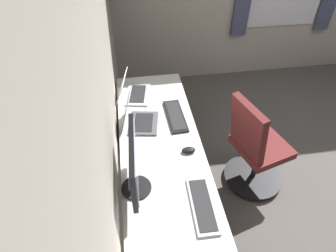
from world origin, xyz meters
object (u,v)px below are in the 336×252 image
object	(u,v)px
drawer_pedestal	(155,153)
keyboard_main	(175,116)
monitor_primary	(134,164)
keyboard_spare	(203,205)
laptop_left	(132,91)
laptop_leftmost	(137,119)
mouse_main	(189,150)
office_chair	(255,149)

from	to	relation	value
drawer_pedestal	keyboard_main	bearing A→B (deg)	-80.63
monitor_primary	keyboard_spare	distance (m)	0.51
laptop_left	keyboard_main	xyz separation A→B (m)	(-0.37, -0.35, -0.04)
keyboard_spare	keyboard_main	bearing A→B (deg)	1.42
keyboard_main	laptop_leftmost	bearing A→B (deg)	96.78
monitor_primary	drawer_pedestal	bearing A→B (deg)	-15.74
drawer_pedestal	keyboard_spare	xyz separation A→B (m)	(-0.85, -0.22, 0.39)
drawer_pedestal	laptop_leftmost	size ratio (longest dim) A/B	2.08
keyboard_spare	mouse_main	size ratio (longest dim) A/B	4.08
office_chair	keyboard_main	bearing A→B (deg)	71.56
monitor_primary	keyboard_spare	bearing A→B (deg)	-116.36
keyboard_main	laptop_left	bearing A→B (deg)	43.16
keyboard_main	keyboard_spare	xyz separation A→B (m)	(-0.89, -0.02, 0.00)
office_chair	keyboard_spare	bearing A→B (deg)	135.10
monitor_primary	keyboard_main	world-z (taller)	monitor_primary
monitor_primary	laptop_left	distance (m)	1.08
laptop_leftmost	mouse_main	distance (m)	0.52
office_chair	monitor_primary	bearing A→B (deg)	113.57
drawer_pedestal	laptop_left	distance (m)	0.61
drawer_pedestal	laptop_left	bearing A→B (deg)	20.91
drawer_pedestal	keyboard_main	distance (m)	0.44
keyboard_main	office_chair	bearing A→B (deg)	-108.44
office_chair	laptop_leftmost	bearing A→B (deg)	79.50
laptop_left	office_chair	xyz separation A→B (m)	(-0.60, -1.03, -0.32)
laptop_leftmost	laptop_left	world-z (taller)	laptop_leftmost
laptop_leftmost	keyboard_spare	distance (m)	0.92
laptop_left	keyboard_main	distance (m)	0.51
keyboard_main	mouse_main	xyz separation A→B (m)	(-0.42, -0.03, 0.01)
keyboard_main	office_chair	distance (m)	0.77
keyboard_spare	laptop_leftmost	bearing A→B (deg)	22.60
laptop_leftmost	office_chair	distance (m)	1.08
laptop_left	laptop_leftmost	bearing A→B (deg)	-177.67
monitor_primary	keyboard_main	bearing A→B (deg)	-28.82
laptop_leftmost	keyboard_main	world-z (taller)	laptop_leftmost
drawer_pedestal	mouse_main	world-z (taller)	mouse_main
drawer_pedestal	monitor_primary	world-z (taller)	monitor_primary
drawer_pedestal	office_chair	world-z (taller)	office_chair
monitor_primary	office_chair	size ratio (longest dim) A/B	0.53
monitor_primary	keyboard_main	size ratio (longest dim) A/B	1.22
laptop_left	keyboard_spare	bearing A→B (deg)	-163.63
keyboard_main	keyboard_spare	size ratio (longest dim) A/B	1.00
laptop_left	keyboard_main	world-z (taller)	laptop_left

